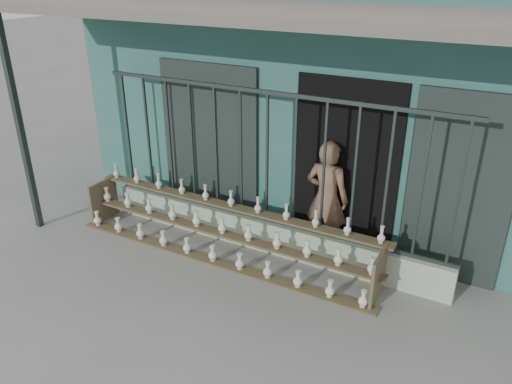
% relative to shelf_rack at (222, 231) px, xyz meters
% --- Properties ---
extents(ground, '(60.00, 60.00, 0.00)m').
position_rel_shelf_rack_xyz_m(ground, '(0.47, -0.89, -0.36)').
color(ground, slate).
extents(workshop_building, '(7.40, 6.60, 3.21)m').
position_rel_shelf_rack_xyz_m(workshop_building, '(0.47, 3.34, 1.26)').
color(workshop_building, '#2C5D54').
rests_on(workshop_building, ground).
extents(parapet_wall, '(5.00, 0.20, 0.45)m').
position_rel_shelf_rack_xyz_m(parapet_wall, '(0.47, 0.41, -0.13)').
color(parapet_wall, '#A3B49A').
rests_on(parapet_wall, ground).
extents(security_fence, '(5.00, 0.04, 1.80)m').
position_rel_shelf_rack_xyz_m(security_fence, '(0.47, 0.41, 0.99)').
color(security_fence, '#283330').
rests_on(security_fence, parapet_wall).
extents(shelf_rack, '(4.50, 0.68, 0.85)m').
position_rel_shelf_rack_xyz_m(shelf_rack, '(0.00, 0.00, 0.00)').
color(shelf_rack, brown).
rests_on(shelf_rack, ground).
extents(elderly_woman, '(0.60, 0.41, 1.62)m').
position_rel_shelf_rack_xyz_m(elderly_woman, '(1.20, 0.73, 0.45)').
color(elderly_woman, brown).
rests_on(elderly_woman, ground).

